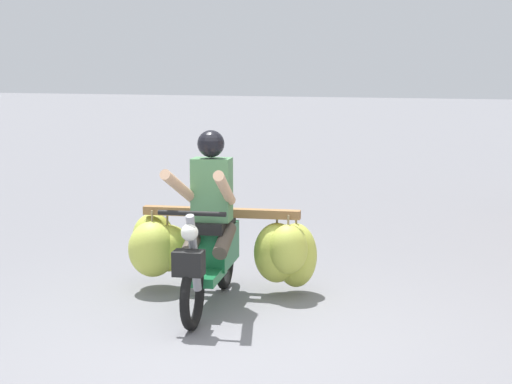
{
  "coord_description": "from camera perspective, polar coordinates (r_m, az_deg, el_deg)",
  "views": [
    {
      "loc": [
        2.47,
        -4.94,
        2.06
      ],
      "look_at": [
        -0.56,
        1.81,
        0.9
      ],
      "focal_mm": 52.71,
      "sensor_mm": 36.0,
      "label": 1
    }
  ],
  "objects": [
    {
      "name": "motorbike_main_loaded",
      "position": [
        7.0,
        -3.01,
        -3.91
      ],
      "size": [
        1.84,
        1.75,
        1.58
      ],
      "color": "black",
      "rests_on": "ground"
    },
    {
      "name": "ground_plane",
      "position": [
        5.9,
        -2.28,
        -11.55
      ],
      "size": [
        120.0,
        120.0,
        0.0
      ],
      "primitive_type": "plane",
      "color": "slate"
    }
  ]
}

